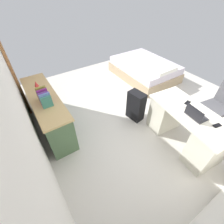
{
  "coord_description": "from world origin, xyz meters",
  "views": [
    {
      "loc": [
        -2.08,
        2.02,
        2.49
      ],
      "look_at": [
        -0.32,
        0.86,
        0.6
      ],
      "focal_mm": 25.15,
      "sensor_mm": 36.0,
      "label": 1
    }
  ],
  "objects_px": {
    "computer_mouse": "(184,106)",
    "cell_phone_by_mouse": "(188,103)",
    "desk": "(185,127)",
    "credenza": "(48,112)",
    "office_chair": "(217,109)",
    "cell_phone_near_laptop": "(217,125)",
    "laptop": "(195,115)",
    "bed": "(144,69)",
    "suitcase_black": "(136,106)",
    "figurine_small": "(36,84)"
  },
  "relations": [
    {
      "from": "cell_phone_by_mouse",
      "to": "figurine_small",
      "type": "bearing_deg",
      "value": 36.66
    },
    {
      "from": "suitcase_black",
      "to": "cell_phone_near_laptop",
      "type": "height_order",
      "value": "cell_phone_near_laptop"
    },
    {
      "from": "office_chair",
      "to": "cell_phone_by_mouse",
      "type": "xyz_separation_m",
      "value": [
        0.24,
        0.8,
        0.34
      ]
    },
    {
      "from": "desk",
      "to": "cell_phone_by_mouse",
      "type": "bearing_deg",
      "value": -37.16
    },
    {
      "from": "office_chair",
      "to": "laptop",
      "type": "bearing_deg",
      "value": 92.71
    },
    {
      "from": "computer_mouse",
      "to": "cell_phone_by_mouse",
      "type": "bearing_deg",
      "value": -68.88
    },
    {
      "from": "computer_mouse",
      "to": "credenza",
      "type": "bearing_deg",
      "value": 56.87
    },
    {
      "from": "figurine_small",
      "to": "desk",
      "type": "bearing_deg",
      "value": -138.21
    },
    {
      "from": "cell_phone_near_laptop",
      "to": "cell_phone_by_mouse",
      "type": "xyz_separation_m",
      "value": [
        0.6,
        -0.1,
        0.0
      ]
    },
    {
      "from": "credenza",
      "to": "cell_phone_near_laptop",
      "type": "distance_m",
      "value": 2.97
    },
    {
      "from": "office_chair",
      "to": "bed",
      "type": "distance_m",
      "value": 2.37
    },
    {
      "from": "cell_phone_by_mouse",
      "to": "laptop",
      "type": "bearing_deg",
      "value": 133.15
    },
    {
      "from": "desk",
      "to": "bed",
      "type": "distance_m",
      "value": 2.59
    },
    {
      "from": "desk",
      "to": "bed",
      "type": "relative_size",
      "value": 0.79
    },
    {
      "from": "suitcase_black",
      "to": "computer_mouse",
      "type": "xyz_separation_m",
      "value": [
        -0.85,
        -0.3,
        0.44
      ]
    },
    {
      "from": "cell_phone_by_mouse",
      "to": "office_chair",
      "type": "bearing_deg",
      "value": -116.95
    },
    {
      "from": "desk",
      "to": "computer_mouse",
      "type": "xyz_separation_m",
      "value": [
        0.16,
        -0.0,
        0.38
      ]
    },
    {
      "from": "credenza",
      "to": "suitcase_black",
      "type": "bearing_deg",
      "value": -115.25
    },
    {
      "from": "suitcase_black",
      "to": "figurine_small",
      "type": "height_order",
      "value": "figurine_small"
    },
    {
      "from": "laptop",
      "to": "computer_mouse",
      "type": "relative_size",
      "value": 3.34
    },
    {
      "from": "credenza",
      "to": "computer_mouse",
      "type": "relative_size",
      "value": 18.0
    },
    {
      "from": "figurine_small",
      "to": "suitcase_black",
      "type": "bearing_deg",
      "value": -125.34
    },
    {
      "from": "credenza",
      "to": "laptop",
      "type": "distance_m",
      "value": 2.68
    },
    {
      "from": "cell_phone_by_mouse",
      "to": "figurine_small",
      "type": "relative_size",
      "value": 1.24
    },
    {
      "from": "computer_mouse",
      "to": "figurine_small",
      "type": "bearing_deg",
      "value": 50.75
    },
    {
      "from": "cell_phone_near_laptop",
      "to": "computer_mouse",
      "type": "bearing_deg",
      "value": 17.44
    },
    {
      "from": "laptop",
      "to": "cell_phone_by_mouse",
      "type": "relative_size",
      "value": 2.45
    },
    {
      "from": "office_chair",
      "to": "figurine_small",
      "type": "height_order",
      "value": "office_chair"
    },
    {
      "from": "computer_mouse",
      "to": "cell_phone_by_mouse",
      "type": "height_order",
      "value": "computer_mouse"
    },
    {
      "from": "bed",
      "to": "cell_phone_near_laptop",
      "type": "relative_size",
      "value": 14.04
    },
    {
      "from": "figurine_small",
      "to": "laptop",
      "type": "bearing_deg",
      "value": -140.43
    },
    {
      "from": "laptop",
      "to": "credenza",
      "type": "bearing_deg",
      "value": 44.93
    },
    {
      "from": "office_chair",
      "to": "credenza",
      "type": "distance_m",
      "value": 3.41
    },
    {
      "from": "office_chair",
      "to": "laptop",
      "type": "distance_m",
      "value": 1.09
    },
    {
      "from": "laptop",
      "to": "computer_mouse",
      "type": "bearing_deg",
      "value": -15.76
    },
    {
      "from": "office_chair",
      "to": "computer_mouse",
      "type": "height_order",
      "value": "office_chair"
    },
    {
      "from": "computer_mouse",
      "to": "figurine_small",
      "type": "relative_size",
      "value": 0.91
    },
    {
      "from": "office_chair",
      "to": "cell_phone_near_laptop",
      "type": "relative_size",
      "value": 6.91
    },
    {
      "from": "desk",
      "to": "suitcase_black",
      "type": "height_order",
      "value": "desk"
    },
    {
      "from": "laptop",
      "to": "computer_mouse",
      "type": "distance_m",
      "value": 0.27
    },
    {
      "from": "credenza",
      "to": "bed",
      "type": "relative_size",
      "value": 0.94
    },
    {
      "from": "cell_phone_near_laptop",
      "to": "cell_phone_by_mouse",
      "type": "height_order",
      "value": "same"
    },
    {
      "from": "suitcase_black",
      "to": "figurine_small",
      "type": "distance_m",
      "value": 2.07
    },
    {
      "from": "desk",
      "to": "laptop",
      "type": "distance_m",
      "value": 0.43
    },
    {
      "from": "suitcase_black",
      "to": "figurine_small",
      "type": "xyz_separation_m",
      "value": [
        1.16,
        1.64,
        0.52
      ]
    },
    {
      "from": "bed",
      "to": "cell_phone_by_mouse",
      "type": "xyz_separation_m",
      "value": [
        -2.11,
        1.0,
        0.52
      ]
    },
    {
      "from": "office_chair",
      "to": "computer_mouse",
      "type": "xyz_separation_m",
      "value": [
        0.21,
        0.94,
        0.35
      ]
    },
    {
      "from": "desk",
      "to": "bed",
      "type": "bearing_deg",
      "value": -26.52
    },
    {
      "from": "suitcase_black",
      "to": "cell_phone_near_laptop",
      "type": "bearing_deg",
      "value": -173.31
    },
    {
      "from": "suitcase_black",
      "to": "bed",
      "type": "bearing_deg",
      "value": -55.54
    }
  ]
}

